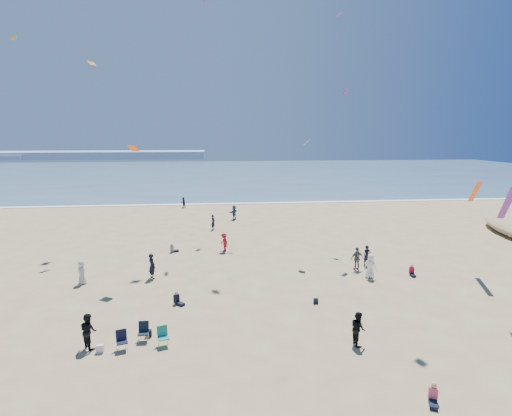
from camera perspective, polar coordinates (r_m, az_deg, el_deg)
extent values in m
plane|color=tan|center=(19.20, -3.77, -23.06)|extent=(220.00, 220.00, 0.00)
cube|color=#476B84|center=(111.51, -5.67, 4.97)|extent=(220.00, 100.00, 0.06)
cube|color=white|center=(61.91, -5.39, 0.60)|extent=(220.00, 1.20, 0.08)
cube|color=#7A8EA8|center=(195.50, -23.83, 6.94)|extent=(110.00, 20.00, 3.20)
imported|color=silver|center=(31.57, -23.62, -8.39)|extent=(0.84, 1.00, 1.74)
imported|color=black|center=(45.23, -6.14, -2.04)|extent=(0.62, 0.73, 1.70)
imported|color=white|center=(31.31, 16.01, -7.96)|extent=(0.97, 0.71, 1.84)
imported|color=#2F4C83|center=(50.38, -3.16, -0.64)|extent=(1.44, 1.68, 1.82)
imported|color=black|center=(21.85, 14.37, -16.30)|extent=(0.71, 0.89, 1.75)
imported|color=black|center=(59.49, -10.37, 0.79)|extent=(0.94, 0.95, 1.55)
imported|color=black|center=(30.97, -14.64, -8.02)|extent=(0.79, 0.83, 1.92)
imported|color=maroon|center=(36.84, -4.58, -4.91)|extent=(1.05, 1.27, 1.71)
imported|color=slate|center=(32.82, 14.24, -7.01)|extent=(1.15, 0.64, 1.85)
imported|color=black|center=(22.54, -22.82, -15.86)|extent=(1.11, 1.11, 1.82)
imported|color=black|center=(34.07, 15.58, -6.56)|extent=(0.66, 0.47, 1.70)
cube|color=silver|center=(22.22, -21.39, -18.21)|extent=(0.35, 0.20, 0.40)
cube|color=black|center=(22.93, -15.09, -16.91)|extent=(0.30, 0.22, 0.38)
cube|color=black|center=(26.32, 8.54, -12.99)|extent=(0.28, 0.18, 0.34)
cube|color=blue|center=(45.47, -5.30, 18.79)|extent=(0.49, 0.74, 0.29)
cube|color=#E65219|center=(30.88, -17.09, 8.13)|extent=(0.88, 0.78, 0.44)
cube|color=#6F1C9B|center=(47.65, 11.81, 25.42)|extent=(0.68, 0.73, 0.52)
cube|color=orange|center=(51.28, -31.29, 20.08)|extent=(0.55, 0.39, 0.49)
cube|color=#702795|center=(43.85, -7.38, 27.42)|extent=(0.35, 0.84, 0.41)
cube|color=white|center=(35.29, 7.28, 9.29)|extent=(0.69, 0.72, 0.52)
cube|color=#6425A4|center=(37.69, 12.73, 15.84)|extent=(0.71, 0.75, 0.44)
cube|color=orange|center=(42.23, -22.40, 18.56)|extent=(0.68, 0.91, 0.35)
cube|color=#5F238C|center=(25.91, 32.21, 0.47)|extent=(0.35, 3.14, 2.21)
cube|color=#DE4E17|center=(34.59, 28.79, 2.02)|extent=(0.35, 2.64, 1.87)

